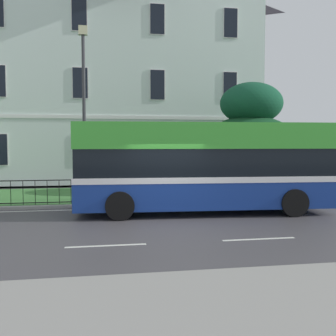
# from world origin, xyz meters

# --- Properties ---
(ground_plane) EXTENTS (60.00, 56.00, 0.18)m
(ground_plane) POSITION_xyz_m (0.00, 1.14, -0.01)
(ground_plane) COLOR #423F44
(georgian_townhouse) EXTENTS (17.69, 10.83, 13.58)m
(georgian_townhouse) POSITION_xyz_m (-1.01, 16.55, 6.94)
(georgian_townhouse) COLOR silver
(georgian_townhouse) RESTS_ON ground_plane
(iron_verge_railing) EXTENTS (19.05, 0.04, 0.97)m
(iron_verge_railing) POSITION_xyz_m (-1.01, 4.40, 0.62)
(iron_verge_railing) COLOR black
(iron_verge_railing) RESTS_ON ground_plane
(evergreen_tree) EXTENTS (5.32, 5.32, 5.53)m
(evergreen_tree) POSITION_xyz_m (5.27, 6.89, 2.11)
(evergreen_tree) COLOR #423328
(evergreen_tree) RESTS_ON ground_plane
(single_decker_bus) EXTENTS (9.20, 3.09, 3.23)m
(single_decker_bus) POSITION_xyz_m (1.55, 2.37, 1.70)
(single_decker_bus) COLOR navy
(single_decker_bus) RESTS_ON ground_plane
(street_lamp_post) EXTENTS (0.36, 0.24, 7.21)m
(street_lamp_post) POSITION_xyz_m (-2.77, 5.43, 4.22)
(street_lamp_post) COLOR #333338
(street_lamp_post) RESTS_ON ground_plane
(litter_bin) EXTENTS (0.55, 0.55, 1.18)m
(litter_bin) POSITION_xyz_m (1.03, 5.01, 0.71)
(litter_bin) COLOR #23472D
(litter_bin) RESTS_ON ground_plane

